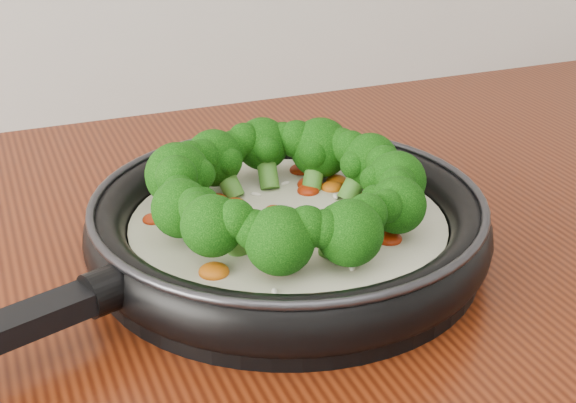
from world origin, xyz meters
name	(u,v)px	position (x,y,z in m)	size (l,w,h in m)	color
skillet	(285,218)	(0.13, 1.10, 0.94)	(0.53, 0.41, 0.09)	black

